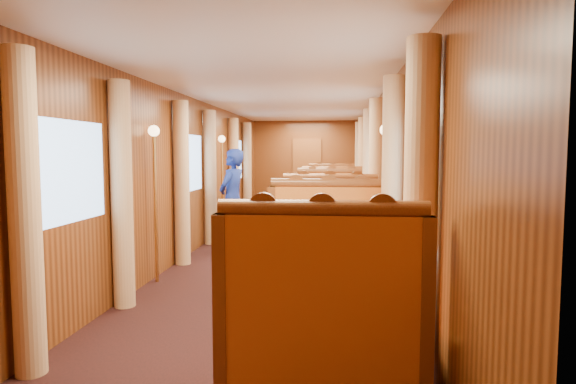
# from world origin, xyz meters

# --- Properties ---
(floor) EXTENTS (3.00, 12.00, 0.01)m
(floor) POSITION_xyz_m (0.00, 0.00, 0.00)
(floor) COLOR black
(floor) RESTS_ON ground
(ceiling) EXTENTS (3.00, 12.00, 0.01)m
(ceiling) POSITION_xyz_m (0.00, 0.00, 2.50)
(ceiling) COLOR silver
(ceiling) RESTS_ON wall_left
(wall_far) EXTENTS (3.00, 0.01, 2.50)m
(wall_far) POSITION_xyz_m (0.00, 6.00, 1.25)
(wall_far) COLOR brown
(wall_far) RESTS_ON floor
(wall_near) EXTENTS (3.00, 0.01, 2.50)m
(wall_near) POSITION_xyz_m (0.00, -6.00, 1.25)
(wall_near) COLOR brown
(wall_near) RESTS_ON floor
(wall_left) EXTENTS (0.01, 12.00, 2.50)m
(wall_left) POSITION_xyz_m (-1.50, 0.00, 1.25)
(wall_left) COLOR brown
(wall_left) RESTS_ON floor
(wall_right) EXTENTS (0.01, 12.00, 2.50)m
(wall_right) POSITION_xyz_m (1.50, 0.00, 1.25)
(wall_right) COLOR brown
(wall_right) RESTS_ON floor
(doorway_far) EXTENTS (0.80, 0.04, 2.00)m
(doorway_far) POSITION_xyz_m (0.00, 5.97, 1.00)
(doorway_far) COLOR brown
(doorway_far) RESTS_ON floor
(table_near) EXTENTS (1.05, 0.72, 0.75)m
(table_near) POSITION_xyz_m (0.75, -3.50, 0.38)
(table_near) COLOR white
(table_near) RESTS_ON floor
(banquette_near_fwd) EXTENTS (1.30, 0.55, 1.34)m
(banquette_near_fwd) POSITION_xyz_m (0.75, -4.51, 0.42)
(banquette_near_fwd) COLOR #BA3F14
(banquette_near_fwd) RESTS_ON floor
(banquette_near_aft) EXTENTS (1.30, 0.55, 1.34)m
(banquette_near_aft) POSITION_xyz_m (0.75, -2.49, 0.42)
(banquette_near_aft) COLOR #BA3F14
(banquette_near_aft) RESTS_ON floor
(table_mid) EXTENTS (1.05, 0.72, 0.75)m
(table_mid) POSITION_xyz_m (0.75, 0.00, 0.38)
(table_mid) COLOR white
(table_mid) RESTS_ON floor
(banquette_mid_fwd) EXTENTS (1.30, 0.55, 1.34)m
(banquette_mid_fwd) POSITION_xyz_m (0.75, -1.01, 0.42)
(banquette_mid_fwd) COLOR #BA3F14
(banquette_mid_fwd) RESTS_ON floor
(banquette_mid_aft) EXTENTS (1.30, 0.55, 1.34)m
(banquette_mid_aft) POSITION_xyz_m (0.75, 1.01, 0.42)
(banquette_mid_aft) COLOR #BA3F14
(banquette_mid_aft) RESTS_ON floor
(table_far) EXTENTS (1.05, 0.72, 0.75)m
(table_far) POSITION_xyz_m (0.75, 3.50, 0.38)
(table_far) COLOR white
(table_far) RESTS_ON floor
(banquette_far_fwd) EXTENTS (1.30, 0.55, 1.34)m
(banquette_far_fwd) POSITION_xyz_m (0.75, 2.49, 0.42)
(banquette_far_fwd) COLOR #BA3F14
(banquette_far_fwd) RESTS_ON floor
(banquette_far_aft) EXTENTS (1.30, 0.55, 1.34)m
(banquette_far_aft) POSITION_xyz_m (0.75, 4.51, 0.42)
(banquette_far_aft) COLOR #BA3F14
(banquette_far_aft) RESTS_ON floor
(tea_tray) EXTENTS (0.40, 0.35, 0.01)m
(tea_tray) POSITION_xyz_m (0.64, -3.57, 0.76)
(tea_tray) COLOR silver
(tea_tray) RESTS_ON table_near
(teapot_left) EXTENTS (0.17, 0.13, 0.13)m
(teapot_left) POSITION_xyz_m (0.55, -3.59, 0.81)
(teapot_left) COLOR silver
(teapot_left) RESTS_ON tea_tray
(teapot_right) EXTENTS (0.17, 0.15, 0.11)m
(teapot_right) POSITION_xyz_m (0.76, -3.64, 0.81)
(teapot_right) COLOR silver
(teapot_right) RESTS_ON tea_tray
(teapot_back) EXTENTS (0.15, 0.11, 0.12)m
(teapot_back) POSITION_xyz_m (0.66, -3.48, 0.81)
(teapot_back) COLOR silver
(teapot_back) RESTS_ON tea_tray
(fruit_plate) EXTENTS (0.23, 0.23, 0.05)m
(fruit_plate) POSITION_xyz_m (1.05, -3.65, 0.77)
(fruit_plate) COLOR white
(fruit_plate) RESTS_ON table_near
(cup_inboard) EXTENTS (0.08, 0.08, 0.26)m
(cup_inboard) POSITION_xyz_m (0.38, -3.37, 0.86)
(cup_inboard) COLOR white
(cup_inboard) RESTS_ON table_near
(cup_outboard) EXTENTS (0.08, 0.08, 0.26)m
(cup_outboard) POSITION_xyz_m (0.42, -3.26, 0.86)
(cup_outboard) COLOR white
(cup_outboard) RESTS_ON table_near
(rose_vase_mid) EXTENTS (0.06, 0.06, 0.36)m
(rose_vase_mid) POSITION_xyz_m (0.78, 0.01, 0.93)
(rose_vase_mid) COLOR silver
(rose_vase_mid) RESTS_ON table_mid
(rose_vase_far) EXTENTS (0.06, 0.06, 0.36)m
(rose_vase_far) POSITION_xyz_m (0.77, 3.48, 0.93)
(rose_vase_far) COLOR silver
(rose_vase_far) RESTS_ON table_far
(window_left_near) EXTENTS (0.01, 1.20, 0.90)m
(window_left_near) POSITION_xyz_m (-1.49, -3.50, 1.45)
(window_left_near) COLOR #83ADE1
(window_left_near) RESTS_ON wall_left
(curtain_left_near_a) EXTENTS (0.22, 0.22, 2.35)m
(curtain_left_near_a) POSITION_xyz_m (-1.38, -4.28, 1.18)
(curtain_left_near_a) COLOR #E1AD73
(curtain_left_near_a) RESTS_ON floor
(curtain_left_near_b) EXTENTS (0.22, 0.22, 2.35)m
(curtain_left_near_b) POSITION_xyz_m (-1.38, -2.72, 1.18)
(curtain_left_near_b) COLOR #E1AD73
(curtain_left_near_b) RESTS_ON floor
(window_right_near) EXTENTS (0.01, 1.20, 0.90)m
(window_right_near) POSITION_xyz_m (1.49, -3.50, 1.45)
(window_right_near) COLOR #83ADE1
(window_right_near) RESTS_ON wall_right
(curtain_right_near_a) EXTENTS (0.22, 0.22, 2.35)m
(curtain_right_near_a) POSITION_xyz_m (1.38, -4.28, 1.18)
(curtain_right_near_a) COLOR #E1AD73
(curtain_right_near_a) RESTS_ON floor
(curtain_right_near_b) EXTENTS (0.22, 0.22, 2.35)m
(curtain_right_near_b) POSITION_xyz_m (1.38, -2.72, 1.18)
(curtain_right_near_b) COLOR #E1AD73
(curtain_right_near_b) RESTS_ON floor
(window_left_mid) EXTENTS (0.01, 1.20, 0.90)m
(window_left_mid) POSITION_xyz_m (-1.49, 0.00, 1.45)
(window_left_mid) COLOR #83ADE1
(window_left_mid) RESTS_ON wall_left
(curtain_left_mid_a) EXTENTS (0.22, 0.22, 2.35)m
(curtain_left_mid_a) POSITION_xyz_m (-1.38, -0.78, 1.18)
(curtain_left_mid_a) COLOR #E1AD73
(curtain_left_mid_a) RESTS_ON floor
(curtain_left_mid_b) EXTENTS (0.22, 0.22, 2.35)m
(curtain_left_mid_b) POSITION_xyz_m (-1.38, 0.78, 1.18)
(curtain_left_mid_b) COLOR #E1AD73
(curtain_left_mid_b) RESTS_ON floor
(window_right_mid) EXTENTS (0.01, 1.20, 0.90)m
(window_right_mid) POSITION_xyz_m (1.49, 0.00, 1.45)
(window_right_mid) COLOR #83ADE1
(window_right_mid) RESTS_ON wall_right
(curtain_right_mid_a) EXTENTS (0.22, 0.22, 2.35)m
(curtain_right_mid_a) POSITION_xyz_m (1.38, -0.78, 1.18)
(curtain_right_mid_a) COLOR #E1AD73
(curtain_right_mid_a) RESTS_ON floor
(curtain_right_mid_b) EXTENTS (0.22, 0.22, 2.35)m
(curtain_right_mid_b) POSITION_xyz_m (1.38, 0.78, 1.18)
(curtain_right_mid_b) COLOR #E1AD73
(curtain_right_mid_b) RESTS_ON floor
(window_left_far) EXTENTS (0.01, 1.20, 0.90)m
(window_left_far) POSITION_xyz_m (-1.49, 3.50, 1.45)
(window_left_far) COLOR #83ADE1
(window_left_far) RESTS_ON wall_left
(curtain_left_far_a) EXTENTS (0.22, 0.22, 2.35)m
(curtain_left_far_a) POSITION_xyz_m (-1.38, 2.72, 1.18)
(curtain_left_far_a) COLOR #E1AD73
(curtain_left_far_a) RESTS_ON floor
(curtain_left_far_b) EXTENTS (0.22, 0.22, 2.35)m
(curtain_left_far_b) POSITION_xyz_m (-1.38, 4.28, 1.18)
(curtain_left_far_b) COLOR #E1AD73
(curtain_left_far_b) RESTS_ON floor
(window_right_far) EXTENTS (0.01, 1.20, 0.90)m
(window_right_far) POSITION_xyz_m (1.49, 3.50, 1.45)
(window_right_far) COLOR #83ADE1
(window_right_far) RESTS_ON wall_right
(curtain_right_far_a) EXTENTS (0.22, 0.22, 2.35)m
(curtain_right_far_a) POSITION_xyz_m (1.38, 2.72, 1.18)
(curtain_right_far_a) COLOR #E1AD73
(curtain_right_far_a) RESTS_ON floor
(curtain_right_far_b) EXTENTS (0.22, 0.22, 2.35)m
(curtain_right_far_b) POSITION_xyz_m (1.38, 4.28, 1.18)
(curtain_right_far_b) COLOR #E1AD73
(curtain_right_far_b) RESTS_ON floor
(sconce_left_fore) EXTENTS (0.14, 0.14, 1.95)m
(sconce_left_fore) POSITION_xyz_m (-1.40, -1.75, 1.38)
(sconce_left_fore) COLOR #BF8C3F
(sconce_left_fore) RESTS_ON floor
(sconce_right_fore) EXTENTS (0.14, 0.14, 1.95)m
(sconce_right_fore) POSITION_xyz_m (1.40, -1.75, 1.38)
(sconce_right_fore) COLOR #BF8C3F
(sconce_right_fore) RESTS_ON floor
(sconce_left_aft) EXTENTS (0.14, 0.14, 1.95)m
(sconce_left_aft) POSITION_xyz_m (-1.40, 1.75, 1.38)
(sconce_left_aft) COLOR #BF8C3F
(sconce_left_aft) RESTS_ON floor
(sconce_right_aft) EXTENTS (0.14, 0.14, 1.95)m
(sconce_right_aft) POSITION_xyz_m (1.40, 1.75, 1.38)
(sconce_right_aft) COLOR #BF8C3F
(sconce_right_aft) RESTS_ON floor
(steward) EXTENTS (0.56, 0.70, 1.68)m
(steward) POSITION_xyz_m (-0.92, 0.48, 0.84)
(steward) COLOR navy
(steward) RESTS_ON floor
(passenger) EXTENTS (0.40, 0.44, 0.76)m
(passenger) POSITION_xyz_m (0.75, 0.75, 0.74)
(passenger) COLOR beige
(passenger) RESTS_ON banquette_mid_aft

